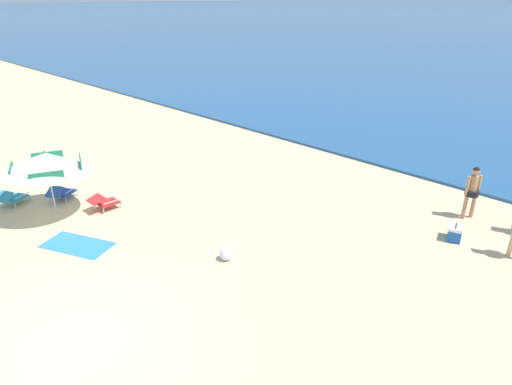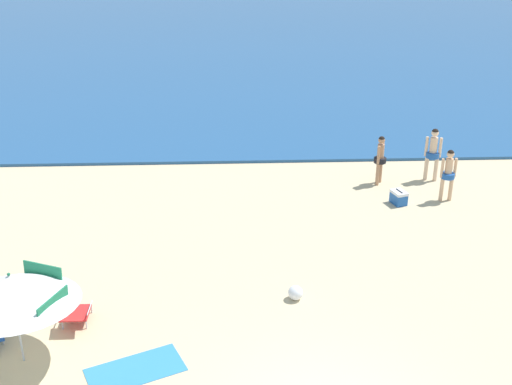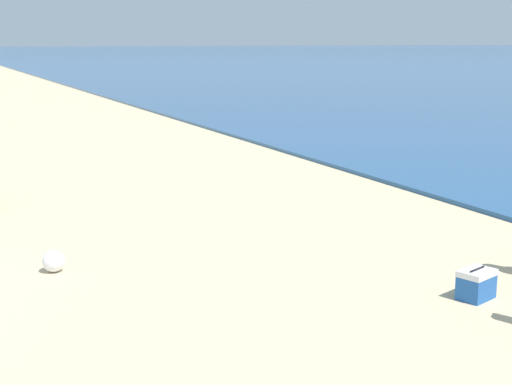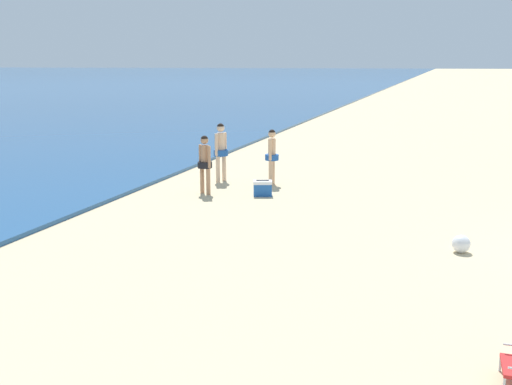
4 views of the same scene
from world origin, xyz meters
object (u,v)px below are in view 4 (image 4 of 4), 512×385
person_standing_near_shore (272,153)px  person_standing_beside (205,160)px  cooler_box (263,188)px  beach_ball (461,244)px  person_wading_in (221,148)px

person_standing_near_shore → person_standing_beside: size_ratio=1.02×
cooler_box → beach_ball: (-3.53, -4.93, -0.04)m
person_standing_near_shore → cooler_box: 1.63m
person_wading_in → person_standing_beside: bearing=-173.4°
person_standing_beside → beach_ball: bearing=-116.8°
person_standing_beside → beach_ball: (-3.27, -6.46, -0.74)m
person_wading_in → cooler_box: size_ratio=2.99×
beach_ball → person_standing_beside: bearing=63.2°
person_wading_in → beach_ball: person_wading_in is taller
person_standing_beside → person_wading_in: (1.71, 0.20, 0.09)m
person_standing_near_shore → person_standing_beside: bearing=141.5°
person_standing_beside → cooler_box: bearing=-80.2°
person_standing_beside → cooler_box: (0.27, -1.53, -0.71)m
person_standing_beside → person_wading_in: size_ratio=0.91×
person_standing_near_shore → person_wading_in: person_wading_in is taller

